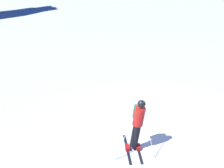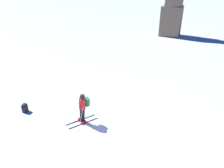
# 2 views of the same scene
# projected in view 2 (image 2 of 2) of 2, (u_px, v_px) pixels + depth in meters

# --- Properties ---
(ground_plane) EXTENTS (300.00, 300.00, 0.00)m
(ground_plane) POSITION_uv_depth(u_px,v_px,m) (106.00, 128.00, 11.13)
(ground_plane) COLOR white
(skier) EXTENTS (1.50, 1.66, 1.83)m
(skier) POSITION_uv_depth(u_px,v_px,m) (83.00, 107.00, 11.03)
(skier) COLOR black
(skier) RESTS_ON ground
(rock_pillar) EXTENTS (2.36, 2.08, 9.93)m
(rock_pillar) POSITION_uv_depth(u_px,v_px,m) (174.00, 0.00, 25.06)
(rock_pillar) COLOR #7A664C
(rock_pillar) RESTS_ON ground
(spare_backpack) EXTENTS (0.27, 0.34, 0.50)m
(spare_backpack) POSITION_uv_depth(u_px,v_px,m) (25.00, 108.00, 12.31)
(spare_backpack) COLOR black
(spare_backpack) RESTS_ON ground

